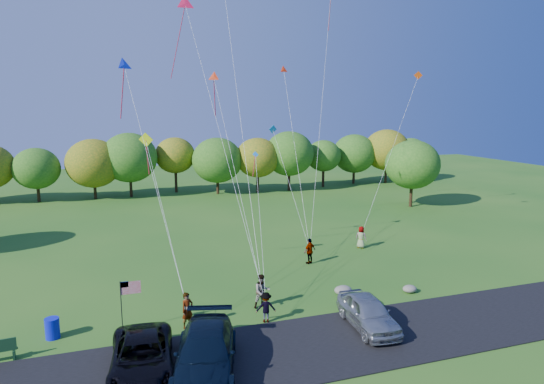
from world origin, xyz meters
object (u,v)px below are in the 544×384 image
Objects in this scene: minivan_dark at (142,357)px; flyer_b at (262,291)px; minivan_navy at (206,353)px; flyer_c at (266,307)px; flyer_a at (187,310)px; flyer_d at (310,251)px; flyer_e at (361,237)px; minivan_silver at (368,312)px; trash_barrel at (52,328)px.

flyer_b is at bearing 41.24° from minivan_dark.
flyer_c is at bearing 60.52° from minivan_navy.
minivan_navy is 3.18× the size of flyer_b.
flyer_b reaches higher than flyer_a.
minivan_navy is at bearing -11.25° from minivan_dark.
flyer_c is (6.47, 3.23, -0.03)m from minivan_dark.
flyer_c is (3.98, -0.63, -0.13)m from flyer_a.
flyer_e is at bearing 177.88° from flyer_d.
flyer_d is at bearing 7.42° from flyer_a.
flyer_b is 1.20× the size of flyer_c.
minivan_navy is at bearing -164.96° from minivan_silver.
minivan_navy is 4.60m from flyer_a.
flyer_e is (15.26, 9.66, -0.06)m from flyer_a.
minivan_silver is at bearing -46.58° from flyer_b.
minivan_navy is 3.30× the size of flyer_d.
flyer_a reaches higher than minivan_dark.
flyer_b is 13.87m from flyer_e.
flyer_d is 1.06× the size of flyer_e.
flyer_a is 1.01× the size of flyer_d.
minivan_dark is 2.64m from minivan_navy.
minivan_silver is 10.47m from flyer_d.
flyer_b reaches higher than trash_barrel.
flyer_b is at bearing 84.66° from flyer_e.
minivan_dark is at bearing 179.03° from minivan_navy.
flyer_d reaches higher than minivan_dark.
flyer_a is at bearing -168.04° from flyer_b.
minivan_navy is 5.60m from flyer_c.
flyer_a reaches higher than minivan_silver.
minivan_dark is at bearing -152.25° from flyer_a.
flyer_a reaches higher than flyer_d.
flyer_a is 0.97× the size of flyer_b.
minivan_silver is 15.53m from trash_barrel.
minivan_navy reaches higher than minivan_silver.
flyer_d is at bearing -115.65° from flyer_c.
minivan_silver is 9.13m from flyer_a.
flyer_b is at bearing 140.62° from minivan_silver.
flyer_d reaches higher than minivan_silver.
flyer_d reaches higher than flyer_c.
flyer_a reaches higher than trash_barrel.
flyer_a is (-8.62, 3.00, 0.08)m from minivan_silver.
flyer_d is (12.38, 11.26, 0.09)m from minivan_dark.
flyer_c is at bearing -38.36° from flyer_a.
minivan_silver is at bearing 25.86° from minivan_navy.
flyer_c is 9.97m from flyer_d.
minivan_navy is at bearing -40.99° from trash_barrel.
flyer_d is (5.56, 6.26, -0.04)m from flyer_b.
trash_barrel is at bearing 68.56° from flyer_e.
flyer_a is at bearing 165.30° from minivan_silver.
minivan_dark is 2.88× the size of flyer_b.
flyer_e is (17.76, 13.53, 0.04)m from minivan_dark.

